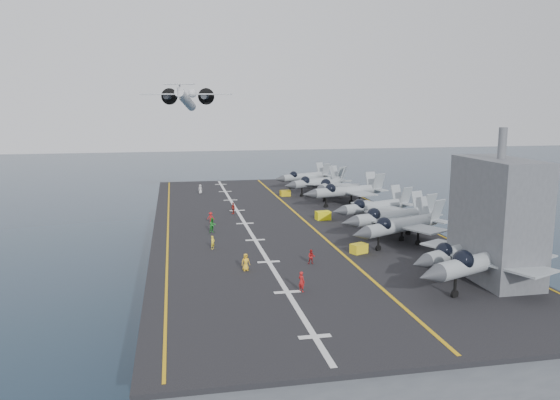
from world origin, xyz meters
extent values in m
plane|color=#142135|center=(0.00, 0.00, 0.00)|extent=(500.00, 500.00, 0.00)
cube|color=#56595E|center=(0.00, 0.00, 5.00)|extent=(36.00, 90.00, 10.00)
cube|color=black|center=(0.00, 0.00, 10.20)|extent=(38.00, 92.00, 0.40)
cube|color=gold|center=(3.00, 0.00, 10.42)|extent=(0.35, 90.00, 0.02)
cube|color=silver|center=(-6.00, 0.00, 10.42)|extent=(0.50, 90.00, 0.02)
cube|color=gold|center=(-17.00, 0.00, 10.42)|extent=(0.25, 90.00, 0.02)
cube|color=gold|center=(18.50, 0.00, 10.42)|extent=(0.25, 90.00, 0.02)
imported|color=gold|center=(-8.89, -22.60, 11.31)|extent=(1.18, 0.86, 1.83)
imported|color=yellow|center=(-11.63, -13.32, 11.22)|extent=(1.15, 1.16, 1.64)
imported|color=#1E8A28|center=(-11.01, -4.75, 11.42)|extent=(1.47, 1.34, 2.04)
imported|color=#B21919|center=(-10.85, 1.39, 11.21)|extent=(1.07, 0.82, 1.61)
imported|color=#A3281F|center=(-6.91, 7.45, 11.31)|extent=(1.10, 1.29, 1.82)
imported|color=silver|center=(-10.97, 28.64, 11.29)|extent=(1.29, 1.16, 1.79)
imported|color=#B21919|center=(-4.67, -30.06, 11.37)|extent=(1.28, 1.40, 1.94)
imported|color=#B21919|center=(-1.55, -21.62, 11.20)|extent=(1.10, 0.87, 1.61)
camera|label=1|loc=(-15.96, -77.16, 27.57)|focal=35.00mm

